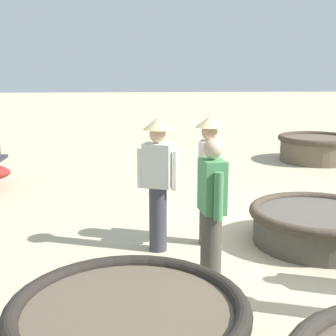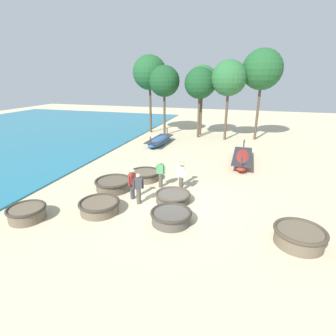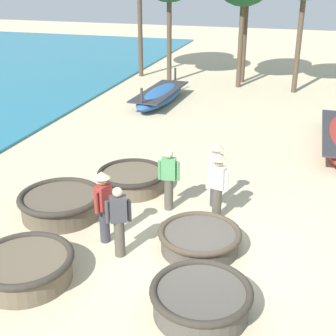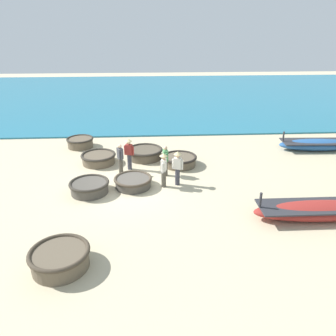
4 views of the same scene
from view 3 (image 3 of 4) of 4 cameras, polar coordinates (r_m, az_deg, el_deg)
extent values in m
plane|color=#C6B793|center=(9.96, 3.66, -10.60)|extent=(80.00, 80.00, 0.00)
cylinder|color=brown|center=(11.60, -12.90, -4.50)|extent=(1.87, 1.87, 0.51)
torus|color=#332D26|center=(11.48, -13.01, -3.39)|extent=(2.02, 2.02, 0.15)
cylinder|color=#4C473F|center=(8.40, 4.03, -15.97)|extent=(1.66, 1.66, 0.47)
torus|color=#332D26|center=(8.26, 4.08, -14.70)|extent=(1.79, 1.79, 0.13)
cylinder|color=brown|center=(9.51, -16.96, -11.76)|extent=(1.74, 1.74, 0.49)
torus|color=#332D26|center=(9.38, -17.13, -10.54)|extent=(1.88, 1.88, 0.14)
cylinder|color=#4C473F|center=(10.04, 3.88, -8.90)|extent=(1.64, 1.64, 0.42)
torus|color=#42382B|center=(9.93, 3.91, -7.89)|extent=(1.77, 1.77, 0.13)
cylinder|color=brown|center=(12.67, -4.40, -1.57)|extent=(1.73, 1.73, 0.47)
torus|color=#28231E|center=(12.57, -4.43, -0.60)|extent=(1.87, 1.87, 0.14)
ellipsoid|color=#285693|center=(20.83, -0.97, 8.77)|extent=(1.46, 4.68, 0.63)
cube|color=#2D2D33|center=(20.78, -0.98, 9.32)|extent=(1.49, 4.31, 0.06)
cylinder|color=#2D2D33|center=(22.67, 0.89, 11.41)|extent=(0.10, 0.10, 0.57)
cylinder|color=#2D2D33|center=(18.77, -3.23, 8.85)|extent=(0.10, 0.10, 0.57)
cylinder|color=#383842|center=(10.30, -7.73, -6.87)|extent=(0.22, 0.22, 0.82)
cube|color=maroon|center=(9.97, -7.94, -3.49)|extent=(0.30, 0.39, 0.54)
sphere|color=tan|center=(9.81, -8.06, -1.50)|extent=(0.20, 0.20, 0.20)
cylinder|color=maroon|center=(10.15, -7.14, -3.27)|extent=(0.09, 0.09, 0.48)
cylinder|color=maroon|center=(9.85, -8.73, -4.23)|extent=(0.09, 0.09, 0.48)
cone|color=#D1BC84|center=(9.76, -8.10, -0.81)|extent=(0.36, 0.36, 0.14)
cylinder|color=#4C473D|center=(11.51, 0.09, -3.19)|extent=(0.22, 0.22, 0.82)
cube|color=#4C8E56|center=(11.23, 0.09, -0.09)|extent=(0.37, 0.26, 0.54)
sphere|color=#DBB28E|center=(11.08, 0.09, 1.72)|extent=(0.20, 0.20, 0.20)
cylinder|color=#4C8E56|center=(11.28, -1.01, -0.25)|extent=(0.09, 0.09, 0.48)
cylinder|color=#4C8E56|center=(11.22, 1.20, -0.39)|extent=(0.09, 0.09, 0.48)
cylinder|color=#383842|center=(11.74, 5.71, -2.77)|extent=(0.22, 0.22, 0.82)
cube|color=silver|center=(11.46, 5.84, 0.29)|extent=(0.32, 0.39, 0.54)
sphere|color=#DBB28E|center=(11.32, 5.92, 2.06)|extent=(0.20, 0.20, 0.20)
cylinder|color=silver|center=(11.30, 5.26, -0.30)|extent=(0.09, 0.09, 0.48)
cylinder|color=silver|center=(11.66, 6.38, 0.40)|extent=(0.09, 0.09, 0.48)
cone|color=#D1BC84|center=(11.27, 5.95, 2.67)|extent=(0.36, 0.36, 0.14)
cylinder|color=#4C473D|center=(9.79, -5.92, -8.51)|extent=(0.22, 0.22, 0.82)
cube|color=#3D3D42|center=(9.45, -6.09, -5.00)|extent=(0.40, 0.35, 0.54)
sphere|color=#DBB28E|center=(9.27, -6.19, -2.93)|extent=(0.20, 0.20, 0.20)
cylinder|color=#3D3D42|center=(9.48, -4.75, -5.17)|extent=(0.09, 0.09, 0.48)
cylinder|color=#3D3D42|center=(9.46, -7.41, -5.36)|extent=(0.09, 0.09, 0.48)
cylinder|color=#4C473D|center=(11.14, 5.97, -4.30)|extent=(0.22, 0.22, 0.82)
cube|color=silver|center=(10.84, 6.12, -1.12)|extent=(0.39, 0.30, 0.54)
sphere|color=tan|center=(10.69, 6.20, 0.74)|extent=(0.20, 0.20, 0.20)
cylinder|color=silver|center=(10.78, 7.15, -1.61)|extent=(0.09, 0.09, 0.48)
cylinder|color=silver|center=(10.95, 5.08, -1.11)|extent=(0.09, 0.09, 0.48)
cone|color=#D1BC84|center=(10.64, 6.23, 1.38)|extent=(0.36, 0.36, 0.14)
cylinder|color=#4C3D2D|center=(24.52, 0.15, 15.47)|extent=(0.24, 0.24, 4.40)
cylinder|color=#4C3D2D|center=(25.97, -3.42, 16.61)|extent=(0.24, 0.24, 5.06)
cylinder|color=#4C3D2D|center=(23.15, 15.65, 14.49)|extent=(0.24, 0.24, 4.64)
cylinder|color=#4C3D2D|center=(23.68, 8.83, 14.77)|extent=(0.24, 0.24, 4.27)
cylinder|color=#4C3D2D|center=(24.79, 9.30, 15.28)|extent=(0.24, 0.24, 4.41)
camera|label=1|loc=(13.36, -18.08, 7.86)|focal=50.00mm
camera|label=2|loc=(3.39, 172.34, -16.73)|focal=28.00mm
camera|label=4|loc=(15.12, 72.89, 12.91)|focal=35.00mm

